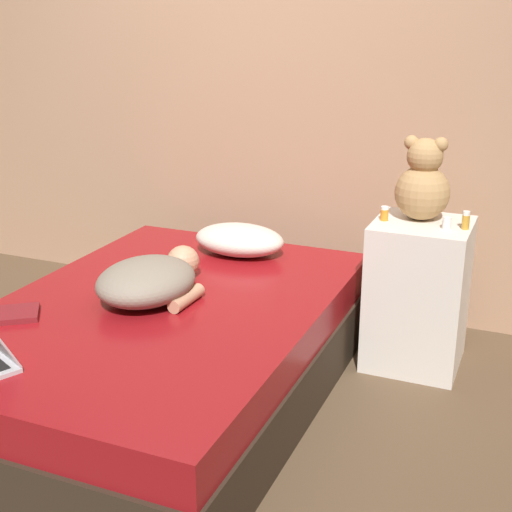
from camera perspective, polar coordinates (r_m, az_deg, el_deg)
ground_plane at (r=3.32m, az=-7.25°, el=-10.81°), size 12.00×12.00×0.00m
wall_back at (r=4.05m, az=1.28°, el=14.20°), size 8.00×0.06×2.60m
bed at (r=3.21m, az=-7.41°, el=-7.41°), size 1.38×2.01×0.44m
nightstand at (r=3.50m, az=12.79°, el=-3.00°), size 0.44×0.43×0.72m
pillow at (r=3.68m, az=-1.33°, el=1.31°), size 0.48×0.33×0.16m
person_lying at (r=3.15m, az=-8.39°, el=-1.84°), size 0.43×0.64×0.18m
teddy_bear at (r=3.39m, az=13.21°, el=5.64°), size 0.25×0.25×0.39m
bottle_amber at (r=3.32m, az=16.44°, el=2.75°), size 0.03×0.03×0.08m
bottle_white at (r=3.30m, az=15.02°, el=2.55°), size 0.04×0.04×0.06m
bottle_orange at (r=3.37m, az=10.24°, el=3.36°), size 0.04×0.04×0.07m
book at (r=3.12m, az=-19.09°, el=-4.45°), size 0.28×0.27×0.02m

